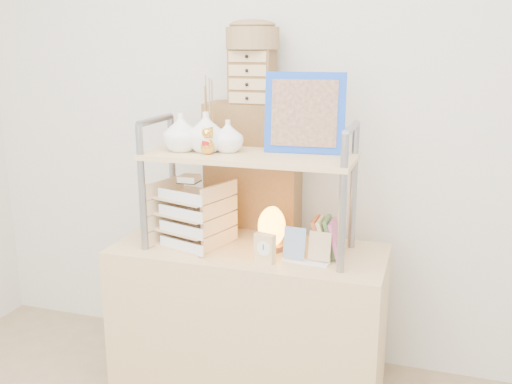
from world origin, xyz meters
TOP-DOWN VIEW (x-y plane):
  - room_shell at (0.00, 0.39)m, footprint 3.42×3.41m
  - desk at (0.00, 1.20)m, footprint 1.20×0.50m
  - cabinet at (-0.09, 1.57)m, footprint 0.46×0.26m
  - hutch at (-0.06, 1.21)m, footprint 0.90×0.34m
  - letter_tray at (-0.26, 1.16)m, footprint 0.32×0.32m
  - salt_lamp at (0.10, 1.21)m, footprint 0.13×0.12m
  - desk_clock at (0.12, 1.06)m, footprint 0.09×0.06m
  - postcard_stand at (0.28, 1.11)m, footprint 0.20×0.07m
  - drawer_chest at (-0.09, 1.55)m, footprint 0.20×0.16m
  - woven_basket at (-0.09, 1.55)m, footprint 0.25×0.25m

SIDE VIEW (x-z plane):
  - desk at x=0.00m, z-range 0.00..0.75m
  - cabinet at x=-0.09m, z-range 0.00..1.35m
  - postcard_stand at x=0.28m, z-range 0.72..0.86m
  - desk_clock at x=0.12m, z-range 0.75..0.87m
  - salt_lamp at x=0.10m, z-range 0.75..0.95m
  - letter_tray at x=-0.26m, z-range 0.72..1.04m
  - hutch at x=-0.06m, z-range 0.81..1.58m
  - drawer_chest at x=-0.09m, z-range 1.35..1.60m
  - woven_basket at x=-0.09m, z-range 1.60..1.70m
  - room_shell at x=0.00m, z-range 0.39..3.00m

